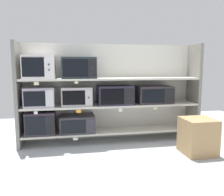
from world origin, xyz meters
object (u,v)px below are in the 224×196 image
(microwave_2, at_px, (40,97))
(microwave_5, at_px, (154,95))
(microwave_3, at_px, (77,96))
(microwave_1, at_px, (77,123))
(microwave_6, at_px, (39,67))
(microwave_7, at_px, (79,68))
(microwave_0, at_px, (41,123))
(shipping_carton, at_px, (198,136))
(microwave_4, at_px, (115,95))

(microwave_2, bearing_deg, microwave_5, -0.00)
(microwave_2, height_order, microwave_3, microwave_2)
(microwave_1, height_order, microwave_6, microwave_6)
(microwave_7, bearing_deg, microwave_2, 179.97)
(microwave_0, bearing_deg, microwave_5, 0.00)
(microwave_5, xyz_separation_m, microwave_7, (-1.21, -0.00, 0.44))
(microwave_7, height_order, shipping_carton, microwave_7)
(microwave_5, bearing_deg, microwave_6, -180.00)
(microwave_3, bearing_deg, shipping_carton, -24.87)
(microwave_1, distance_m, microwave_4, 0.74)
(microwave_0, height_order, microwave_5, microwave_5)
(microwave_4, distance_m, shipping_carton, 1.37)
(microwave_1, xyz_separation_m, microwave_3, (0.00, 0.00, 0.43))
(microwave_4, bearing_deg, microwave_3, 179.98)
(microwave_2, bearing_deg, microwave_6, -1.52)
(microwave_4, relative_size, microwave_7, 1.06)
(microwave_1, relative_size, microwave_3, 1.15)
(microwave_3, distance_m, microwave_6, 0.70)
(microwave_6, distance_m, microwave_7, 0.58)
(microwave_4, xyz_separation_m, microwave_5, (0.65, 0.00, -0.01))
(microwave_2, height_order, shipping_carton, microwave_2)
(microwave_0, distance_m, microwave_3, 0.67)
(microwave_1, relative_size, shipping_carton, 1.08)
(microwave_2, bearing_deg, shipping_carton, -19.15)
(microwave_2, height_order, microwave_4, microwave_4)
(microwave_1, relative_size, microwave_6, 1.18)
(microwave_3, relative_size, microwave_4, 0.85)
(microwave_1, height_order, microwave_2, microwave_2)
(microwave_5, bearing_deg, shipping_carton, -63.88)
(microwave_2, height_order, microwave_7, microwave_7)
(microwave_5, bearing_deg, microwave_7, -179.99)
(microwave_0, xyz_separation_m, shipping_carton, (2.17, -0.75, -0.11))
(microwave_0, bearing_deg, shipping_carton, -19.13)
(microwave_7, bearing_deg, microwave_4, -0.00)
(microwave_0, distance_m, microwave_5, 1.84)
(microwave_4, xyz_separation_m, microwave_6, (-1.13, 0.00, 0.44))
(microwave_2, distance_m, microwave_4, 1.14)
(microwave_0, xyz_separation_m, microwave_1, (0.55, 0.00, -0.04))
(microwave_3, distance_m, microwave_4, 0.60)
(microwave_0, relative_size, microwave_1, 0.81)
(microwave_0, relative_size, microwave_3, 0.93)
(microwave_1, distance_m, microwave_3, 0.43)
(microwave_4, distance_m, microwave_6, 1.22)
(microwave_0, xyz_separation_m, microwave_5, (1.80, 0.00, 0.39))
(microwave_5, xyz_separation_m, shipping_carton, (0.37, -0.75, -0.50))
(microwave_4, height_order, microwave_5, microwave_4)
(microwave_2, bearing_deg, microwave_7, -0.03)
(microwave_1, height_order, microwave_5, microwave_5)
(microwave_5, bearing_deg, microwave_1, 180.00)
(shipping_carton, bearing_deg, microwave_1, 155.13)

